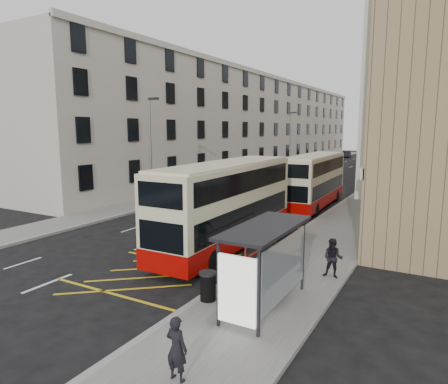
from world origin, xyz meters
The scene contains 21 objects.
ground centered at (0.00, 0.00, 0.00)m, with size 200.00×200.00×0.00m, color black.
pavement_right centered at (8.00, 30.00, 0.07)m, with size 4.00×120.00×0.15m, color #62625D.
pavement_left centered at (-7.50, 30.00, 0.07)m, with size 3.00×120.00×0.15m, color #62625D.
kerb_right centered at (6.00, 30.00, 0.07)m, with size 0.25×120.00×0.15m, color gray.
kerb_left centered at (-6.00, 30.00, 0.07)m, with size 0.25×120.00×0.15m, color gray.
road_markings centered at (0.00, 45.00, 0.01)m, with size 10.00×110.00×0.01m, color silver, non-canonical shape.
terrace_left centered at (-13.43, 45.50, 6.52)m, with size 9.18×79.00×13.25m.
bus_shelter centered at (8.34, -0.39, 2.14)m, with size 1.65×4.25×2.70m.
guard_railing centered at (6.25, 5.75, 0.86)m, with size 0.06×6.56×1.01m.
street_lamp_near centered at (-6.35, 12.00, 4.64)m, with size 0.93×0.18×8.00m.
street_lamp_far centered at (-6.35, 42.00, 4.64)m, with size 0.93×0.18×8.00m.
double_decker_front centered at (3.74, 5.53, 2.18)m, with size 2.62×10.75×4.27m.
double_decker_rear centered at (4.40, 17.92, 2.02)m, with size 2.55×9.99×3.96m.
litter_bin centered at (6.35, -0.53, 0.67)m, with size 0.60×0.60×1.00m.
pedestrian_near centered at (8.01, -4.58, 0.93)m, with size 0.57×0.37×1.56m, color black.
pedestrian_mid centered at (9.49, 3.61, 0.93)m, with size 0.76×0.59×1.56m, color black.
pedestrian_far centered at (7.06, 4.51, 1.08)m, with size 1.09×0.45×1.85m, color black.
white_van centered at (-5.20, 42.85, 0.73)m, with size 2.43×5.27×1.47m, color white.
car_silver centered at (-3.54, 50.87, 0.77)m, with size 1.82×4.52×1.54m, color #B5B7BD.
car_dark centered at (-5.20, 72.30, 0.68)m, with size 1.44×4.14×1.36m, color black.
car_red centered at (3.85, 64.94, 0.75)m, with size 2.09×5.14×1.49m, color #950A0A.
Camera 1 is at (13.10, -11.41, 5.91)m, focal length 32.00 mm.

